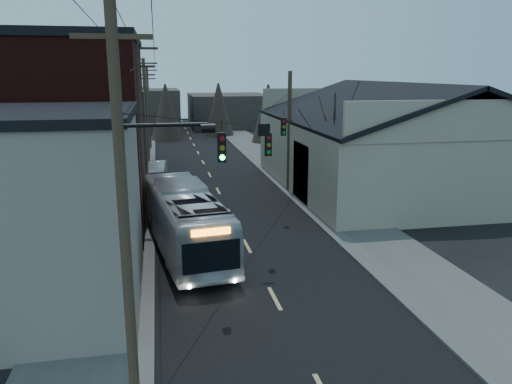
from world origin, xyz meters
The scene contains 13 objects.
road_surface centered at (0.00, 30.00, 0.01)m, with size 9.00×110.00×0.02m, color black.
sidewalk_left centered at (-6.50, 30.00, 0.06)m, with size 4.00×110.00×0.12m, color #474744.
sidewalk_right centered at (6.50, 30.00, 0.06)m, with size 4.00×110.00×0.12m, color #474744.
building_clapboard centered at (-9.00, 9.00, 3.50)m, with size 8.00×8.00×7.00m, color slate.
building_brick centered at (-10.00, 20.00, 5.00)m, with size 10.00×12.00×10.00m, color #330C0B.
building_left_far centered at (-9.50, 36.00, 3.50)m, with size 9.00×14.00×7.00m, color #2E2824.
warehouse centered at (13.00, 25.00, 2.70)m, with size 16.16×20.60×7.73m.
building_far_left centered at (-6.00, 65.00, 3.00)m, with size 10.00×12.00×6.00m, color #2E2824.
building_far_right centered at (7.00, 70.00, 2.50)m, with size 12.00×14.00×5.00m, color #2E2824.
bare_tree centered at (6.50, 20.00, 3.60)m, with size 0.40×0.40×7.20m, color black.
utility_lines centered at (-3.11, 24.14, 4.95)m, with size 11.24×45.28×10.50m.
bus centered at (-3.00, 14.19, 1.55)m, with size 2.60×11.13×3.10m, color #B1B7BE.
parked_car centered at (-4.30, 32.00, 0.64)m, with size 1.35×3.87×1.28m, color #A1A5A9.
Camera 1 is at (-4.08, -9.07, 8.43)m, focal length 35.00 mm.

